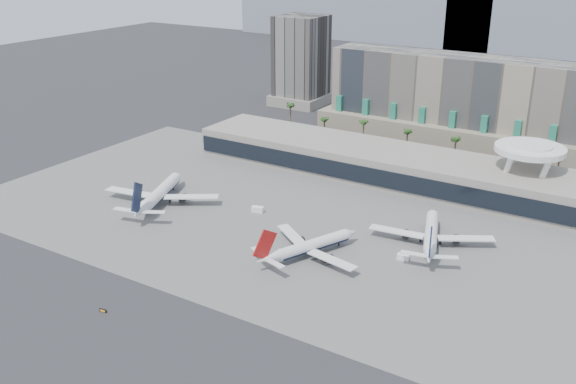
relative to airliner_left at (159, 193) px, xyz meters
The scene contains 13 objects.
ground 72.09m from the airliner_left, 32.16° to the right, with size 900.00×900.00×0.00m, color #232326.
apron_pad 63.31m from the airliner_left, 15.31° to the left, with size 260.00×130.00×0.06m, color #5B5B59.
hotel 154.00m from the airliner_left, 62.47° to the left, with size 140.00×30.00×42.00m.
office_tower 166.31m from the airliner_left, 101.90° to the left, with size 30.00×30.00×52.00m.
terminal 93.99m from the airliner_left, 49.57° to the left, with size 170.00×32.50×14.50m.
saucer_structure 140.30m from the airliner_left, 33.83° to the left, with size 26.00×26.00×21.89m.
palm_row 126.64m from the airliner_left, 57.51° to the left, with size 157.80×2.80×13.10m.
airliner_left is the anchor object (origin of this frame).
airliner_centre 70.08m from the airliner_left, ahead, with size 36.34×37.43×13.78m.
airliner_right 101.51m from the airliner_left, 11.85° to the left, with size 39.45×40.82×14.58m.
service_vehicle_a 38.41m from the airliner_left, 19.45° to the left, with size 4.35×2.12×2.12m, color white.
service_vehicle_b 96.16m from the airliner_left, ahead, with size 3.68×2.10×1.89m, color white.
taxiway_sign 75.85m from the airliner_left, 59.18° to the right, with size 2.12×0.63×0.96m.
Camera 1 is at (98.58, -126.57, 94.21)m, focal length 40.00 mm.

